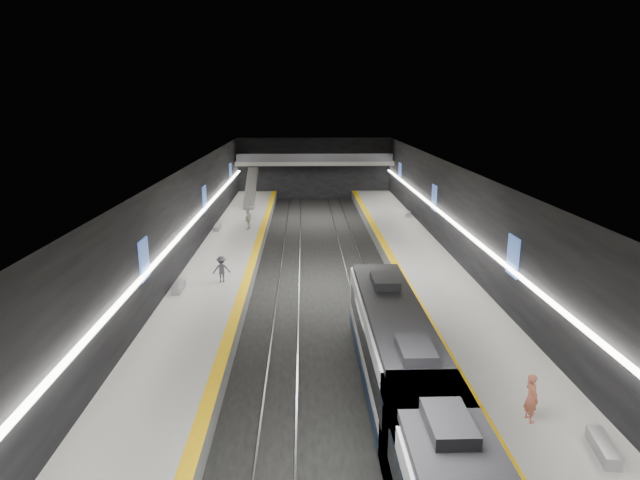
{
  "coord_description": "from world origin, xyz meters",
  "views": [
    {
      "loc": [
        -1.41,
        -35.46,
        12.67
      ],
      "look_at": [
        -0.17,
        4.56,
        2.2
      ],
      "focal_mm": 30.0,
      "sensor_mm": 36.0,
      "label": 1
    }
  ],
  "objects_px": {
    "bench_right_near": "(603,448)",
    "bench_left_near": "(179,287)",
    "passenger_right_a": "(531,398)",
    "passenger_left_a": "(248,220)",
    "bench_left_far": "(217,228)",
    "passenger_left_b": "(222,269)",
    "escalator": "(251,188)",
    "bench_right_far": "(408,214)",
    "train": "(427,437)"
  },
  "relations": [
    {
      "from": "bench_right_near",
      "to": "bench_left_near",
      "type": "bearing_deg",
      "value": 146.89
    },
    {
      "from": "passenger_right_a",
      "to": "passenger_left_a",
      "type": "bearing_deg",
      "value": 15.09
    },
    {
      "from": "bench_left_far",
      "to": "passenger_left_b",
      "type": "relative_size",
      "value": 1.0
    },
    {
      "from": "escalator",
      "to": "bench_right_near",
      "type": "height_order",
      "value": "escalator"
    },
    {
      "from": "bench_left_near",
      "to": "bench_right_far",
      "type": "xyz_separation_m",
      "value": [
        18.83,
        21.92,
        -0.03
      ]
    },
    {
      "from": "train",
      "to": "passenger_right_a",
      "type": "height_order",
      "value": "train"
    },
    {
      "from": "bench_right_near",
      "to": "bench_right_far",
      "type": "relative_size",
      "value": 1.21
    },
    {
      "from": "bench_left_far",
      "to": "bench_right_near",
      "type": "relative_size",
      "value": 0.91
    },
    {
      "from": "train",
      "to": "bench_left_near",
      "type": "relative_size",
      "value": 14.24
    },
    {
      "from": "bench_right_near",
      "to": "passenger_left_a",
      "type": "distance_m",
      "value": 36.63
    },
    {
      "from": "bench_right_near",
      "to": "passenger_left_b",
      "type": "distance_m",
      "value": 24.02
    },
    {
      "from": "train",
      "to": "passenger_left_a",
      "type": "relative_size",
      "value": 14.23
    },
    {
      "from": "bench_right_far",
      "to": "bench_right_near",
      "type": "bearing_deg",
      "value": -76.16
    },
    {
      "from": "bench_left_near",
      "to": "passenger_left_b",
      "type": "bearing_deg",
      "value": 30.07
    },
    {
      "from": "bench_right_far",
      "to": "passenger_left_a",
      "type": "relative_size",
      "value": 0.85
    },
    {
      "from": "bench_left_near",
      "to": "bench_left_far",
      "type": "distance_m",
      "value": 16.4
    },
    {
      "from": "bench_right_near",
      "to": "passenger_left_b",
      "type": "xyz_separation_m",
      "value": [
        -15.58,
        18.27,
        0.65
      ]
    },
    {
      "from": "escalator",
      "to": "passenger_left_b",
      "type": "xyz_separation_m",
      "value": [
        0.63,
        -27.72,
        -1.02
      ]
    },
    {
      "from": "escalator",
      "to": "passenger_right_a",
      "type": "distance_m",
      "value": 46.32
    },
    {
      "from": "passenger_right_a",
      "to": "train",
      "type": "bearing_deg",
      "value": 111.31
    },
    {
      "from": "bench_right_far",
      "to": "passenger_right_a",
      "type": "bearing_deg",
      "value": -78.89
    },
    {
      "from": "train",
      "to": "passenger_left_a",
      "type": "height_order",
      "value": "train"
    },
    {
      "from": "train",
      "to": "bench_left_near",
      "type": "height_order",
      "value": "train"
    },
    {
      "from": "escalator",
      "to": "passenger_right_a",
      "type": "relative_size",
      "value": 4.21
    },
    {
      "from": "train",
      "to": "bench_right_far",
      "type": "xyz_separation_m",
      "value": [
        6.94,
        39.27,
        -1.0
      ]
    },
    {
      "from": "train",
      "to": "bench_right_far",
      "type": "bearing_deg",
      "value": 79.98
    },
    {
      "from": "escalator",
      "to": "passenger_left_a",
      "type": "xyz_separation_m",
      "value": [
        0.9,
        -12.73,
        -0.95
      ]
    },
    {
      "from": "passenger_right_a",
      "to": "passenger_left_a",
      "type": "xyz_separation_m",
      "value": [
        -13.6,
        31.26,
        -0.0
      ]
    },
    {
      "from": "bench_right_near",
      "to": "passenger_left_a",
      "type": "height_order",
      "value": "passenger_left_a"
    },
    {
      "from": "train",
      "to": "passenger_right_a",
      "type": "xyz_separation_m",
      "value": [
        4.5,
        2.57,
        -0.25
      ]
    },
    {
      "from": "bench_right_near",
      "to": "passenger_left_a",
      "type": "xyz_separation_m",
      "value": [
        -15.31,
        33.26,
        0.71
      ]
    },
    {
      "from": "bench_left_near",
      "to": "bench_left_far",
      "type": "xyz_separation_m",
      "value": [
        -0.11,
        16.4,
        -0.01
      ]
    },
    {
      "from": "train",
      "to": "bench_left_near",
      "type": "distance_m",
      "value": 21.06
    },
    {
      "from": "bench_left_near",
      "to": "bench_right_far",
      "type": "distance_m",
      "value": 28.9
    },
    {
      "from": "escalator",
      "to": "bench_left_far",
      "type": "relative_size",
      "value": 4.52
    },
    {
      "from": "bench_right_near",
      "to": "passenger_right_a",
      "type": "distance_m",
      "value": 2.73
    },
    {
      "from": "train",
      "to": "bench_right_near",
      "type": "relative_size",
      "value": 13.8
    },
    {
      "from": "bench_right_near",
      "to": "train",
      "type": "bearing_deg",
      "value": -165.07
    },
    {
      "from": "train",
      "to": "passenger_left_b",
      "type": "bearing_deg",
      "value": 116.43
    },
    {
      "from": "bench_right_far",
      "to": "passenger_left_b",
      "type": "xyz_separation_m",
      "value": [
        -16.3,
        -20.43,
        0.69
      ]
    },
    {
      "from": "bench_left_near",
      "to": "escalator",
      "type": "bearing_deg",
      "value": 85.79
    },
    {
      "from": "passenger_left_a",
      "to": "escalator",
      "type": "bearing_deg",
      "value": -155.03
    },
    {
      "from": "escalator",
      "to": "bench_right_near",
      "type": "distance_m",
      "value": 48.79
    },
    {
      "from": "bench_left_near",
      "to": "bench_right_near",
      "type": "relative_size",
      "value": 0.97
    },
    {
      "from": "bench_right_far",
      "to": "escalator",
      "type": "bearing_deg",
      "value": 171.64
    },
    {
      "from": "bench_right_near",
      "to": "passenger_left_b",
      "type": "bearing_deg",
      "value": 140.17
    },
    {
      "from": "passenger_left_b",
      "to": "passenger_left_a",
      "type": "bearing_deg",
      "value": -101.35
    },
    {
      "from": "train",
      "to": "bench_right_far",
      "type": "distance_m",
      "value": 39.89
    },
    {
      "from": "escalator",
      "to": "bench_right_near",
      "type": "bearing_deg",
      "value": -70.58
    },
    {
      "from": "bench_left_far",
      "to": "bench_right_near",
      "type": "bearing_deg",
      "value": -61.15
    }
  ]
}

